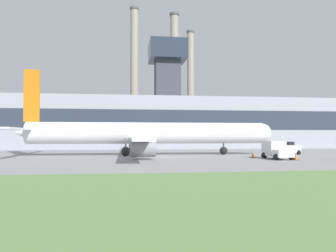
# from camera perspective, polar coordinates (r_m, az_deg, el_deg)

# --- Properties ---
(ground_plane) EXTENTS (400.00, 400.00, 0.00)m
(ground_plane) POSITION_cam_1_polar(r_m,az_deg,el_deg) (40.97, -1.54, -5.41)
(ground_plane) COLOR gray
(terminal_building) EXTENTS (83.67, 11.45, 22.92)m
(terminal_building) POSITION_cam_1_polar(r_m,az_deg,el_deg) (69.70, -3.68, 0.94)
(terminal_building) COLOR #9EA3AD
(terminal_building) RESTS_ON ground_plane
(smokestack_left) EXTENTS (2.80, 2.80, 43.91)m
(smokestack_left) POSITION_cam_1_polar(r_m,az_deg,el_deg) (106.27, -5.92, 8.81)
(smokestack_left) COLOR gray
(smokestack_left) RESTS_ON ground_plane
(smokestack_right) EXTENTS (2.97, 2.97, 41.92)m
(smokestack_right) POSITION_cam_1_polar(r_m,az_deg,el_deg) (105.27, 1.11, 8.36)
(smokestack_right) COLOR gray
(smokestack_right) RESTS_ON ground_plane
(smokestack_far) EXTENTS (2.51, 2.51, 36.52)m
(smokestack_far) POSITION_cam_1_polar(r_m,az_deg,el_deg) (105.99, 3.94, 6.80)
(smokestack_far) COLOR gray
(smokestack_far) RESTS_ON ground_plane
(airplane) EXTENTS (35.17, 32.49, 11.37)m
(airplane) POSITION_cam_1_polar(r_m,az_deg,el_deg) (44.84, -4.02, -1.38)
(airplane) COLOR white
(airplane) RESTS_ON ground_plane
(pushback_tug) EXTENTS (3.31, 2.66, 1.81)m
(pushback_tug) POSITION_cam_1_polar(r_m,az_deg,el_deg) (49.42, 20.29, -3.76)
(pushback_tug) COLOR white
(pushback_tug) RESTS_ON ground_plane
(baggage_truck) EXTENTS (2.49, 4.31, 2.04)m
(baggage_truck) POSITION_cam_1_polar(r_m,az_deg,el_deg) (39.31, 18.27, -4.03)
(baggage_truck) COLOR white
(baggage_truck) RESTS_ON ground_plane
(traffic_cone_near_nose) EXTENTS (0.57, 0.57, 0.71)m
(traffic_cone_near_nose) POSITION_cam_1_polar(r_m,az_deg,el_deg) (40.62, 14.54, -4.93)
(traffic_cone_near_nose) COLOR black
(traffic_cone_near_nose) RESTS_ON ground_plane
(traffic_cone_wingtip) EXTENTS (0.60, 0.60, 0.54)m
(traffic_cone_wingtip) POSITION_cam_1_polar(r_m,az_deg,el_deg) (38.48, 21.38, -5.17)
(traffic_cone_wingtip) COLOR black
(traffic_cone_wingtip) RESTS_ON ground_plane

